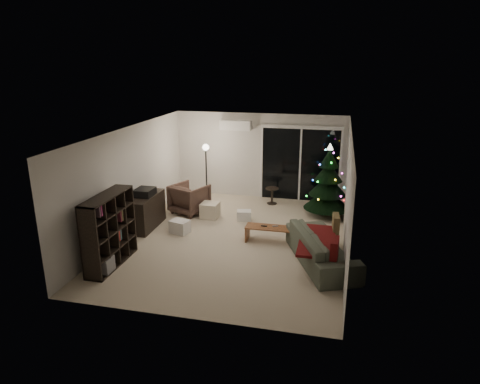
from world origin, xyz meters
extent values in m
plane|color=beige|center=(0.00, 0.00, 0.00)|extent=(6.50, 6.50, 0.00)
plane|color=white|center=(0.00, 0.00, 2.50)|extent=(6.50, 6.50, 0.00)
cube|color=silver|center=(0.00, 3.25, 1.25)|extent=(5.00, 0.02, 2.50)
cube|color=silver|center=(0.00, -3.25, 1.25)|extent=(5.00, 0.02, 2.50)
cube|color=silver|center=(-2.50, 0.00, 1.25)|extent=(0.02, 6.50, 2.50)
cube|color=silver|center=(2.50, 0.00, 1.25)|extent=(0.02, 6.50, 2.50)
cube|color=black|center=(1.20, 3.23, 1.05)|extent=(2.20, 0.02, 2.10)
cube|color=white|center=(-0.70, 3.13, 2.15)|extent=(0.90, 0.22, 0.28)
cube|color=#3F3833|center=(1.20, 3.75, -0.05)|extent=(2.60, 1.00, 0.10)
cube|color=white|center=(1.20, 4.15, 0.50)|extent=(2.20, 0.06, 1.00)
cube|color=black|center=(-2.25, 0.22, 0.41)|extent=(0.51, 1.32, 0.82)
cube|color=black|center=(-2.25, 0.22, 0.90)|extent=(0.41, 0.49, 0.17)
imported|color=brown|center=(-1.57, 1.46, 0.40)|extent=(1.11, 1.13, 0.79)
cube|color=beige|center=(-0.92, 1.21, 0.20)|extent=(0.46, 0.46, 0.40)
cube|color=silver|center=(-1.32, 0.06, 0.15)|extent=(0.50, 0.43, 0.31)
cube|color=silver|center=(-0.01, 1.23, 0.13)|extent=(0.41, 0.34, 0.25)
cylinder|color=black|center=(0.49, 2.68, 0.24)|extent=(0.47, 0.47, 0.47)
cylinder|color=black|center=(-1.32, 2.21, 0.84)|extent=(0.27, 0.27, 1.68)
imported|color=#424C3A|center=(2.05, -0.76, 0.33)|extent=(1.68, 2.42, 0.66)
cube|color=#430A13|center=(1.95, -0.76, 0.48)|extent=(0.70, 1.63, 0.05)
cube|color=brown|center=(2.30, -0.11, 0.60)|extent=(0.17, 0.44, 0.43)
cube|color=#430A13|center=(2.30, -1.41, 0.60)|extent=(0.16, 0.44, 0.43)
cube|color=black|center=(0.72, 0.04, 0.37)|extent=(0.14, 0.04, 0.02)
cube|color=slate|center=(0.97, 0.09, 0.37)|extent=(0.14, 0.08, 0.02)
cone|color=black|center=(2.04, 2.03, 0.97)|extent=(1.34, 1.34, 1.95)
camera|label=1|loc=(2.24, -8.85, 4.00)|focal=32.00mm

